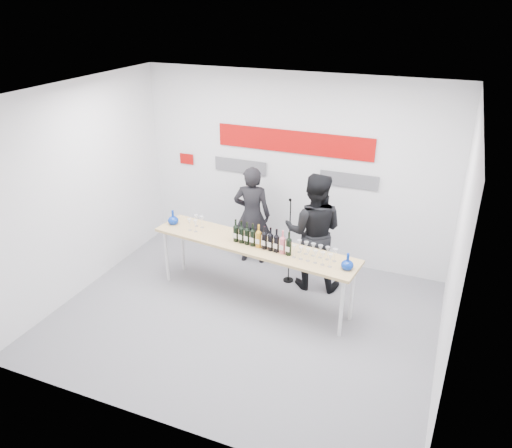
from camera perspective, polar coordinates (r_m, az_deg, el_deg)
name	(u,v)px	position (r m, az deg, el deg)	size (l,w,h in m)	color
ground	(243,317)	(6.93, -1.46, -10.63)	(5.00, 5.00, 0.00)	slate
back_wall	(293,169)	(7.92, 4.26, 6.26)	(5.00, 0.04, 3.00)	silver
signage	(290,151)	(7.82, 3.87, 8.37)	(3.38, 0.02, 0.79)	#A20806
tasting_table	(253,248)	(6.89, -0.32, -2.76)	(3.03, 0.96, 0.89)	#DAB675
wine_bottles	(262,237)	(6.68, 0.64, -1.48)	(0.89, 0.18, 0.33)	black
decanter_left	(173,217)	(7.50, -9.47, 0.78)	(0.16, 0.16, 0.21)	#082B92
decanter_right	(348,261)	(6.31, 10.43, -4.21)	(0.16, 0.16, 0.21)	#082B92
glasses_left	(196,223)	(7.29, -6.89, 0.09)	(0.18, 0.24, 0.18)	silver
glasses_right	(314,253)	(6.46, 6.68, -3.33)	(0.58, 0.28, 0.18)	silver
presenter_left	(252,215)	(7.93, -0.46, 1.01)	(0.59, 0.39, 1.62)	black
presenter_right	(314,232)	(7.25, 6.60, -0.88)	(0.86, 0.67, 1.78)	black
mic_stand	(289,257)	(7.53, 3.78, -3.74)	(0.16, 0.16, 1.37)	black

